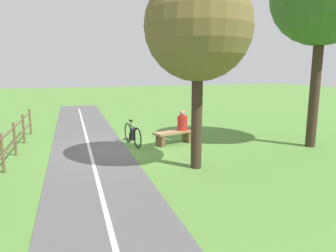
% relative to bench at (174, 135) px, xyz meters
% --- Properties ---
extents(ground_plane, '(80.00, 80.00, 0.00)m').
position_rel_bench_xyz_m(ground_plane, '(1.93, 0.16, -0.33)').
color(ground_plane, '#548438').
extents(paved_path, '(4.06, 36.08, 0.02)m').
position_rel_bench_xyz_m(paved_path, '(3.27, 4.16, -0.32)').
color(paved_path, '#565454').
rests_on(paved_path, ground_plane).
extents(path_centre_line, '(1.43, 31.98, 0.00)m').
position_rel_bench_xyz_m(path_centre_line, '(3.27, 4.16, -0.31)').
color(path_centre_line, silver).
rests_on(path_centre_line, paved_path).
extents(bench, '(1.68, 0.83, 0.49)m').
position_rel_bench_xyz_m(bench, '(0.00, 0.00, 0.00)').
color(bench, '#937047').
rests_on(bench, ground_plane).
extents(person_seated, '(0.45, 0.45, 0.76)m').
position_rel_bench_xyz_m(person_seated, '(-0.37, -0.09, 0.48)').
color(person_seated, '#B2231E').
rests_on(person_seated, bench).
extents(bicycle, '(0.23, 1.76, 0.92)m').
position_rel_bench_xyz_m(bicycle, '(1.50, -0.40, 0.06)').
color(bicycle, black).
rests_on(bicycle, ground_plane).
extents(backpack, '(0.31, 0.35, 0.45)m').
position_rel_bench_xyz_m(backpack, '(1.30, -1.21, -0.11)').
color(backpack, black).
rests_on(backpack, ground_plane).
extents(fence_roadside, '(0.63, 8.87, 1.09)m').
position_rel_bench_xyz_m(fence_roadside, '(5.47, 0.57, 0.31)').
color(fence_roadside, brown).
rests_on(fence_roadside, ground_plane).
extents(tree_far_right, '(2.88, 2.88, 5.32)m').
position_rel_bench_xyz_m(tree_far_right, '(0.43, 2.83, 3.52)').
color(tree_far_right, '#38281E').
rests_on(tree_far_right, ground_plane).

